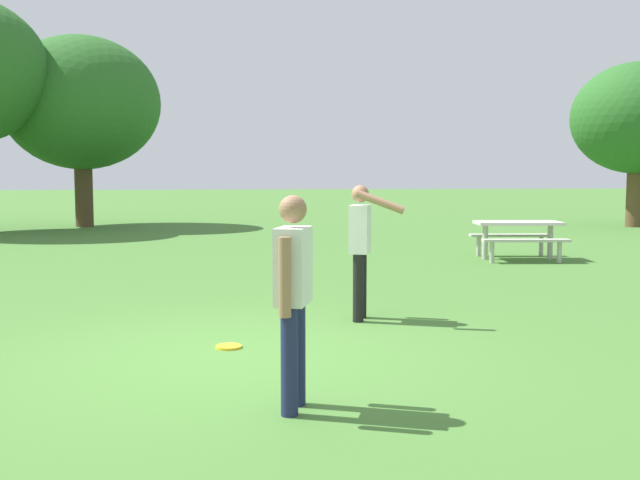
{
  "coord_description": "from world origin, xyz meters",
  "views": [
    {
      "loc": [
        0.16,
        -7.36,
        1.84
      ],
      "look_at": [
        0.99,
        1.46,
        1.0
      ],
      "focal_mm": 42.53,
      "sensor_mm": 36.0,
      "label": 1
    }
  ],
  "objects_px": {
    "person_thrower": "(361,241)",
    "frisbee": "(229,347)",
    "picnic_table_near": "(518,232)",
    "tree_far_right": "(81,104)",
    "person_catcher": "(293,288)",
    "tree_slender_mid": "(638,119)"
  },
  "relations": [
    {
      "from": "person_thrower",
      "to": "frisbee",
      "type": "bearing_deg",
      "value": -140.05
    },
    {
      "from": "person_catcher",
      "to": "tree_far_right",
      "type": "height_order",
      "value": "tree_far_right"
    },
    {
      "from": "person_catcher",
      "to": "picnic_table_near",
      "type": "bearing_deg",
      "value": 61.01
    },
    {
      "from": "frisbee",
      "to": "person_catcher",
      "type": "bearing_deg",
      "value": -75.25
    },
    {
      "from": "person_catcher",
      "to": "picnic_table_near",
      "type": "distance_m",
      "value": 10.54
    },
    {
      "from": "tree_far_right",
      "to": "tree_slender_mid",
      "type": "relative_size",
      "value": 1.16
    },
    {
      "from": "person_catcher",
      "to": "frisbee",
      "type": "distance_m",
      "value": 2.34
    },
    {
      "from": "picnic_table_near",
      "to": "frisbee",
      "type": "bearing_deg",
      "value": -128.35
    },
    {
      "from": "person_catcher",
      "to": "picnic_table_near",
      "type": "height_order",
      "value": "person_catcher"
    },
    {
      "from": "picnic_table_near",
      "to": "tree_far_right",
      "type": "bearing_deg",
      "value": 137.42
    },
    {
      "from": "picnic_table_near",
      "to": "tree_far_right",
      "type": "xyz_separation_m",
      "value": [
        -10.63,
        9.77,
        3.31
      ]
    },
    {
      "from": "person_thrower",
      "to": "person_catcher",
      "type": "height_order",
      "value": "same"
    },
    {
      "from": "picnic_table_near",
      "to": "tree_far_right",
      "type": "height_order",
      "value": "tree_far_right"
    },
    {
      "from": "frisbee",
      "to": "tree_slender_mid",
      "type": "bearing_deg",
      "value": 50.83
    },
    {
      "from": "frisbee",
      "to": "tree_slender_mid",
      "type": "distance_m",
      "value": 19.87
    },
    {
      "from": "person_catcher",
      "to": "tree_far_right",
      "type": "distance_m",
      "value": 19.98
    },
    {
      "from": "tree_slender_mid",
      "to": "tree_far_right",
      "type": "bearing_deg",
      "value": 174.3
    },
    {
      "from": "person_thrower",
      "to": "tree_far_right",
      "type": "xyz_separation_m",
      "value": [
        -6.55,
        15.59,
        2.91
      ]
    },
    {
      "from": "tree_slender_mid",
      "to": "person_thrower",
      "type": "bearing_deg",
      "value": -127.92
    },
    {
      "from": "person_thrower",
      "to": "frisbee",
      "type": "xyz_separation_m",
      "value": [
        -1.57,
        -1.31,
        -0.95
      ]
    },
    {
      "from": "tree_far_right",
      "to": "tree_slender_mid",
      "type": "height_order",
      "value": "tree_far_right"
    },
    {
      "from": "person_thrower",
      "to": "tree_far_right",
      "type": "height_order",
      "value": "tree_far_right"
    }
  ]
}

